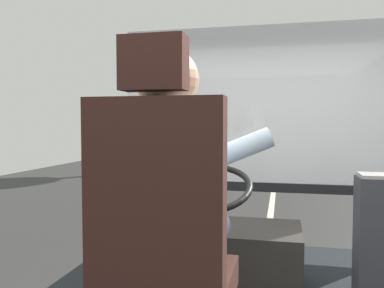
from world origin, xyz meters
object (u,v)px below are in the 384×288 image
object	(u,v)px
driver_seat	(164,256)
steering_console	(216,252)
fare_box	(379,240)
bus_driver	(172,190)

from	to	relation	value
driver_seat	steering_console	world-z (taller)	driver_seat
driver_seat	fare_box	world-z (taller)	driver_seat
bus_driver	fare_box	distance (m)	1.49
driver_seat	fare_box	bearing A→B (deg)	49.19
bus_driver	fare_box	bearing A→B (deg)	46.17
bus_driver	steering_console	xyz separation A→B (m)	(0.00, 1.09, -0.60)
bus_driver	fare_box	size ratio (longest dim) A/B	1.09
steering_console	fare_box	size ratio (longest dim) A/B	1.40
steering_console	fare_box	xyz separation A→B (m)	(0.99, -0.06, 0.16)
driver_seat	bus_driver	xyz separation A→B (m)	(-0.00, 0.11, 0.22)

